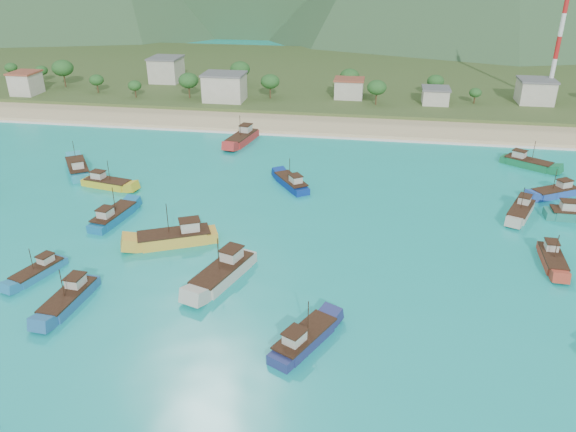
% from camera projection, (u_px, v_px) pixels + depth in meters
% --- Properties ---
extents(ground, '(600.00, 600.00, 0.00)m').
position_uv_depth(ground, '(294.00, 297.00, 74.11)').
color(ground, '#0D948D').
rests_on(ground, ground).
extents(beach, '(400.00, 18.00, 1.20)m').
position_uv_depth(beach, '(340.00, 126.00, 144.38)').
color(beach, beige).
rests_on(beach, ground).
extents(land, '(400.00, 110.00, 2.40)m').
position_uv_depth(land, '(354.00, 77.00, 198.63)').
color(land, '#385123').
rests_on(land, ground).
extents(surf_line, '(400.00, 2.50, 0.08)m').
position_uv_depth(surf_line, '(337.00, 137.00, 135.93)').
color(surf_line, white).
rests_on(surf_line, ground).
extents(village, '(213.71, 34.74, 7.67)m').
position_uv_depth(village, '(396.00, 89.00, 160.77)').
color(village, beige).
rests_on(village, ground).
extents(vegetation, '(280.20, 25.63, 9.35)m').
position_uv_depth(vegetation, '(353.00, 85.00, 164.04)').
color(vegetation, '#235623').
rests_on(vegetation, ground).
extents(radio_tower, '(1.20, 1.20, 36.02)m').
position_uv_depth(radio_tower, '(560.00, 36.00, 153.37)').
color(radio_tower, red).
rests_on(radio_tower, ground).
extents(boat_0, '(6.56, 10.25, 5.84)m').
position_uv_depth(boat_0, '(521.00, 211.00, 96.37)').
color(boat_0, '#AEA99D').
rests_on(boat_0, ground).
extents(boat_1, '(12.77, 8.58, 7.32)m').
position_uv_depth(boat_1, '(176.00, 238.00, 86.96)').
color(boat_1, gold).
rests_on(boat_1, ground).
extents(boat_5, '(7.32, 10.44, 6.02)m').
position_uv_depth(boat_5, '(304.00, 340.00, 64.80)').
color(boat_5, navy).
rests_on(boat_5, ground).
extents(boat_6, '(4.65, 10.77, 6.16)m').
position_uv_depth(boat_6, '(113.00, 217.00, 94.33)').
color(boat_6, '#106299').
rests_on(boat_6, ground).
extents(boat_7, '(3.80, 10.37, 6.01)m').
position_uv_depth(boat_7, '(69.00, 299.00, 72.35)').
color(boat_7, '#235D94').
rests_on(boat_7, ground).
extents(boat_10, '(8.16, 9.94, 5.93)m').
position_uv_depth(boat_10, '(291.00, 183.00, 107.77)').
color(boat_10, navy).
rests_on(boat_10, ground).
extents(boat_12, '(5.80, 12.55, 7.14)m').
position_uv_depth(boat_12, '(242.00, 139.00, 132.14)').
color(boat_12, '#B32A28').
rests_on(boat_12, ground).
extents(boat_14, '(9.47, 11.67, 6.94)m').
position_uv_depth(boat_14, '(78.00, 169.00, 114.30)').
color(boat_14, teal).
rests_on(boat_14, ground).
extents(boat_15, '(7.26, 12.70, 7.20)m').
position_uv_depth(boat_15, '(223.00, 273.00, 77.70)').
color(boat_15, '#B8B4A8').
rests_on(boat_15, ground).
extents(boat_17, '(10.50, 8.36, 6.21)m').
position_uv_depth(boat_17, '(527.00, 163.00, 117.53)').
color(boat_17, '#106B3E').
rests_on(boat_17, ground).
extents(boat_18, '(9.92, 7.46, 5.79)m').
position_uv_depth(boat_18, '(555.00, 193.00, 103.77)').
color(boat_18, '#244CAF').
rests_on(boat_18, ground).
extents(boat_19, '(4.93, 8.84, 5.01)m').
position_uv_depth(boat_19, '(38.00, 272.00, 78.69)').
color(boat_19, teal).
rests_on(boat_19, ground).
extents(boat_23, '(3.10, 9.27, 5.42)m').
position_uv_depth(boat_23, '(552.00, 260.00, 81.67)').
color(boat_23, '#AF3725').
rests_on(boat_23, ground).
extents(boat_24, '(10.37, 4.87, 5.90)m').
position_uv_depth(boat_24, '(107.00, 184.00, 107.61)').
color(boat_24, gold).
rests_on(boat_24, ground).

